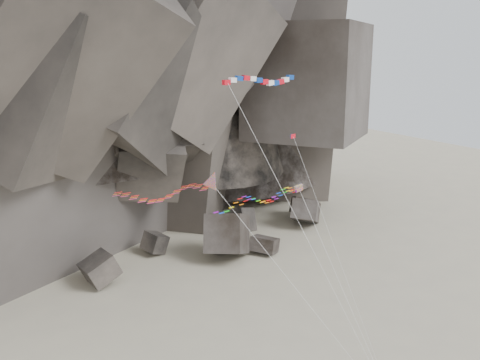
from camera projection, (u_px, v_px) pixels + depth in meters
headland at (40, 1)px, 99.48m from camera, size 110.00×70.00×84.00m
boulder_field at (119, 267)px, 79.79m from camera, size 83.79×15.95×8.78m
delta_kite at (161, 193)px, 47.09m from camera, size 20.65×15.48×22.42m
banner_kite at (262, 83)px, 50.99m from camera, size 9.17×15.50×30.88m
parafoil_kite at (256, 199)px, 53.27m from camera, size 12.21×15.15×19.19m
pennant_kite at (314, 194)px, 49.94m from camera, size 4.31×11.38×25.55m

